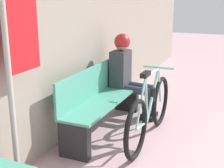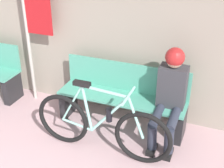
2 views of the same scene
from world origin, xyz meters
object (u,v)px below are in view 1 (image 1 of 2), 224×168
Objects in this scene: person_seated at (127,70)px; bicycle at (150,111)px; banner_pole at (16,33)px; park_bench_near at (101,101)px.

bicycle is at bearing -140.75° from person_seated.
person_seated is at bearing -7.21° from banner_pole.
bicycle is at bearing -30.85° from banner_pole.
park_bench_near is 0.78× the size of banner_pole.
person_seated reaches higher than bicycle.
banner_pole is (-2.01, 0.25, 0.74)m from person_seated.
banner_pole reaches higher than bicycle.
park_bench_near is 1.01× the size of bicycle.
bicycle is 0.77× the size of banner_pole.
bicycle is 1.89m from banner_pole.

